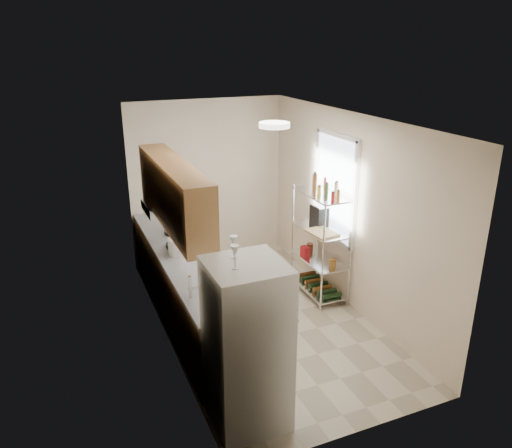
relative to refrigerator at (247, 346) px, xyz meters
The scene contains 16 objects.
room 1.91m from the refrigerator, 61.92° to the left, with size 2.52×4.42×2.62m.
counter_run 2.10m from the refrigerator, 91.35° to the left, with size 0.63×3.51×0.90m.
upper_cabinets 2.00m from the refrigerator, 96.10° to the left, with size 0.33×2.20×0.72m, color #B4804C.
range_hood 2.60m from the refrigerator, 92.94° to the left, with size 0.50×0.60×0.12m, color #B7BABC.
window 2.97m from the refrigerator, 43.39° to the left, with size 0.06×1.00×1.46m, color white.
bakers_rack 2.70m from the refrigerator, 45.77° to the left, with size 0.45×0.90×1.73m.
ceiling_dome 2.36m from the refrigerator, 56.82° to the left, with size 0.34×0.34×0.06m, color white.
refrigerator is the anchor object (origin of this frame).
wine_glass_a 0.93m from the refrigerator, 157.62° to the right, with size 0.07×0.07×0.21m, color silver, non-canonical shape.
wine_glass_b 0.94m from the refrigerator, 106.70° to the left, with size 0.07×0.07×0.20m, color silver, non-canonical shape.
rice_cooker 2.09m from the refrigerator, 92.17° to the left, with size 0.26×0.26×0.21m, color white.
frying_pan_large 2.33m from the refrigerator, 91.17° to the left, with size 0.28×0.28×0.05m, color black.
frying_pan_small 2.80m from the refrigerator, 89.60° to the left, with size 0.24×0.24×0.05m, color black.
cutting_board 2.51m from the refrigerator, 44.50° to the left, with size 0.31×0.40×0.03m, color tan.
espresso_machine 2.84m from the refrigerator, 47.16° to the left, with size 0.17×0.25×0.29m, color black.
storage_bag 2.71m from the refrigerator, 50.40° to the left, with size 0.09×0.12×0.14m, color maroon.
Camera 1 is at (-2.30, -5.23, 3.44)m, focal length 35.00 mm.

